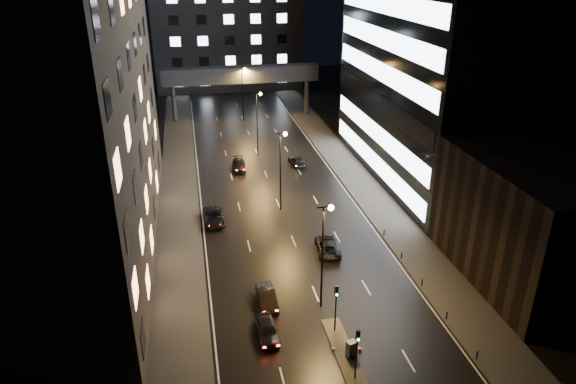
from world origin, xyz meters
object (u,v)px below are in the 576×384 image
(car_away_a, at_px, (267,330))
(car_toward_b, at_px, (297,161))
(utility_cabinet, at_px, (351,349))
(car_away_b, at_px, (267,297))
(car_away_d, at_px, (239,165))
(car_toward_a, at_px, (328,246))
(car_away_c, at_px, (214,217))

(car_away_a, height_order, car_toward_b, car_away_a)
(car_toward_b, relative_size, utility_cabinet, 3.39)
(car_toward_b, bearing_deg, car_away_b, 68.37)
(car_away_a, distance_m, utility_cabinet, 7.10)
(car_away_d, bearing_deg, car_away_a, -88.91)
(car_away_d, bearing_deg, car_toward_b, 3.80)
(car_away_b, distance_m, car_toward_b, 34.73)
(car_away_d, relative_size, utility_cabinet, 3.45)
(car_toward_a, bearing_deg, car_away_a, 61.45)
(car_away_a, bearing_deg, car_away_d, 86.44)
(car_toward_a, distance_m, utility_cabinet, 16.03)
(car_toward_a, relative_size, car_toward_b, 1.08)
(car_away_c, relative_size, car_toward_a, 1.03)
(car_away_a, relative_size, utility_cabinet, 3.02)
(car_away_b, height_order, car_toward_b, car_away_b)
(car_away_d, relative_size, car_toward_b, 1.02)
(car_toward_a, height_order, car_toward_b, car_toward_a)
(car_away_b, distance_m, car_away_d, 33.28)
(utility_cabinet, bearing_deg, car_away_a, 131.12)
(car_toward_a, xyz_separation_m, car_toward_b, (2.14, 25.49, -0.03))
(car_away_b, bearing_deg, car_away_c, 100.77)
(car_away_b, xyz_separation_m, utility_cabinet, (5.40, -8.06, 0.12))
(utility_cabinet, bearing_deg, car_toward_a, 63.64)
(car_away_b, relative_size, car_toward_a, 0.86)
(car_toward_b, bearing_deg, car_away_a, 69.27)
(car_toward_b, height_order, utility_cabinet, utility_cabinet)
(car_toward_b, xyz_separation_m, utility_cabinet, (-4.55, -41.34, 0.16))
(car_away_a, height_order, utility_cabinet, utility_cabinet)
(car_toward_b, bearing_deg, car_away_d, -4.93)
(car_away_d, bearing_deg, utility_cabinet, -80.29)
(car_away_d, xyz_separation_m, car_toward_a, (6.73, -25.48, 0.01))
(car_away_d, distance_m, utility_cabinet, 41.56)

